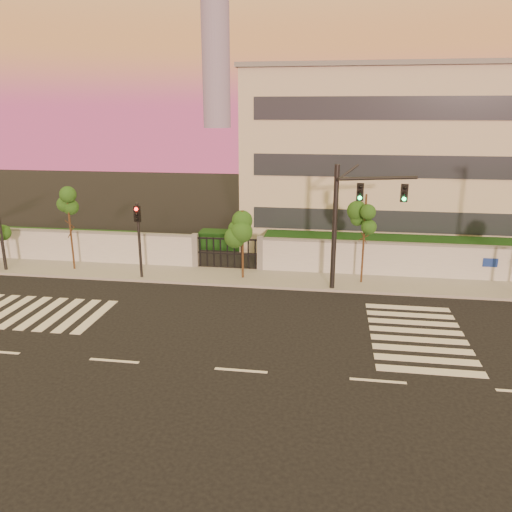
% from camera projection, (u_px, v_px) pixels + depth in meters
% --- Properties ---
extents(ground, '(120.00, 120.00, 0.00)m').
position_uv_depth(ground, '(241.00, 371.00, 18.61)').
color(ground, black).
rests_on(ground, ground).
extents(sidewalk, '(60.00, 3.00, 0.15)m').
position_uv_depth(sidewalk, '(274.00, 279.00, 28.56)').
color(sidewalk, gray).
rests_on(sidewalk, ground).
extents(perimeter_wall, '(60.00, 0.36, 2.20)m').
position_uv_depth(perimeter_wall, '(278.00, 255.00, 29.69)').
color(perimeter_wall, '#ACAFB3').
rests_on(perimeter_wall, ground).
extents(hedge_row, '(41.00, 4.25, 1.80)m').
position_uv_depth(hedge_row, '(299.00, 248.00, 32.21)').
color(hedge_row, black).
rests_on(hedge_row, ground).
extents(institutional_building, '(24.40, 12.40, 12.25)m').
position_uv_depth(institutional_building, '(415.00, 156.00, 36.47)').
color(institutional_building, beige).
rests_on(institutional_building, ground).
extents(distant_skyscraper, '(16.00, 16.00, 118.00)m').
position_uv_depth(distant_skyscraper, '(215.00, 13.00, 276.51)').
color(distant_skyscraper, slate).
rests_on(distant_skyscraper, ground).
extents(road_markings, '(57.00, 7.62, 0.02)m').
position_uv_depth(road_markings, '(221.00, 326.00, 22.41)').
color(road_markings, silver).
rests_on(road_markings, ground).
extents(street_tree_c, '(1.41, 1.13, 5.01)m').
position_uv_depth(street_tree_c, '(69.00, 211.00, 29.22)').
color(street_tree_c, '#382314').
rests_on(street_tree_c, ground).
extents(street_tree_d, '(1.53, 1.22, 4.03)m').
position_uv_depth(street_tree_d, '(243.00, 229.00, 27.84)').
color(street_tree_d, '#382314').
rests_on(street_tree_d, ground).
extents(street_tree_e, '(1.38, 1.10, 5.08)m').
position_uv_depth(street_tree_e, '(365.00, 219.00, 26.84)').
color(street_tree_e, '#382314').
rests_on(street_tree_e, ground).
extents(traffic_signal_main, '(4.19, 1.39, 6.74)m').
position_uv_depth(traffic_signal_main, '(352.00, 213.00, 25.66)').
color(traffic_signal_main, black).
rests_on(traffic_signal_main, ground).
extents(traffic_signal_secondary, '(0.35, 0.34, 4.45)m').
position_uv_depth(traffic_signal_secondary, '(139.00, 232.00, 27.93)').
color(traffic_signal_secondary, black).
rests_on(traffic_signal_secondary, ground).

